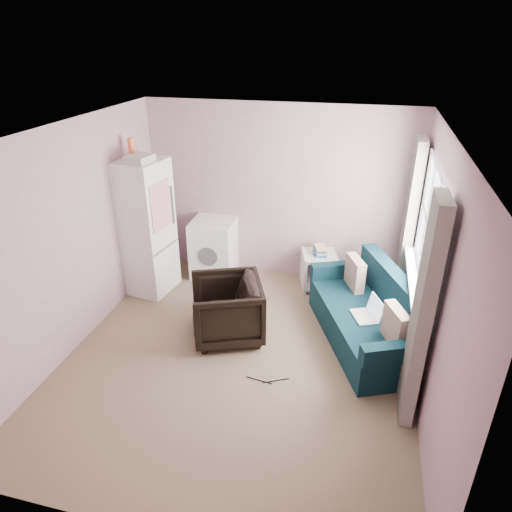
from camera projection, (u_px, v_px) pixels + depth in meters
The scene contains 8 objects.
room at pixel (239, 259), 4.61m from camera, with size 3.84×4.24×2.54m.
armchair at pixel (227, 307), 5.36m from camera, with size 0.79×0.74×0.82m, color black.
fridge at pixel (144, 227), 6.16m from camera, with size 0.73×0.72×2.11m.
washing_machine at pixel (214, 247), 6.75m from camera, with size 0.63×0.64×0.86m.
side_table at pixel (319, 268), 6.47m from camera, with size 0.57×0.57×0.64m.
sofa at pixel (371, 318), 5.33m from camera, with size 1.53×2.06×0.84m.
window_dressing at pixel (415, 260), 4.90m from camera, with size 0.17×2.62×2.18m.
floor_cables at pixel (267, 380), 4.82m from camera, with size 0.45×0.14×0.01m.
Camera 1 is at (1.18, -3.95, 3.33)m, focal length 32.00 mm.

